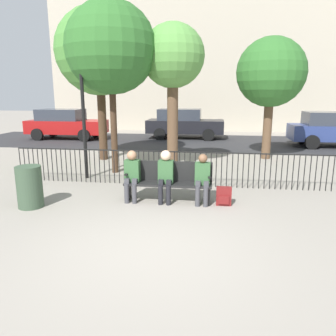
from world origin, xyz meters
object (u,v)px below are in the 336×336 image
(tree_3, at_px, (173,59))
(trash_bin, at_px, (30,187))
(park_bench, at_px, (168,180))
(parked_car_1, at_px, (335,129))
(backpack, at_px, (224,196))
(seated_person_0, at_px, (132,173))
(seated_person_2, at_px, (202,176))
(tree_1, at_px, (99,52))
(parked_car_0, at_px, (184,123))
(lamp_post, at_px, (82,90))
(tree_2, at_px, (111,48))
(tree_0, at_px, (271,73))
(parked_car_2, at_px, (65,123))
(seated_person_1, at_px, (166,173))

(tree_3, xyz_separation_m, trash_bin, (-2.63, -4.11, -3.03))
(park_bench, height_order, parked_car_1, parked_car_1)
(backpack, height_order, trash_bin, trash_bin)
(trash_bin, bearing_deg, seated_person_0, 18.79)
(seated_person_2, distance_m, tree_3, 4.56)
(tree_1, bearing_deg, parked_car_0, 68.86)
(lamp_post, bearing_deg, tree_3, 32.34)
(seated_person_2, relative_size, backpack, 2.77)
(parked_car_0, bearing_deg, tree_2, -99.57)
(seated_person_0, relative_size, lamp_post, 0.30)
(tree_0, distance_m, parked_car_2, 11.18)
(backpack, bearing_deg, tree_0, 72.97)
(tree_0, bearing_deg, seated_person_2, -111.41)
(trash_bin, bearing_deg, lamp_post, 84.29)
(parked_car_0, distance_m, parked_car_1, 7.54)
(parked_car_0, bearing_deg, seated_person_0, -90.94)
(tree_0, height_order, lamp_post, tree_0)
(parked_car_2, bearing_deg, park_bench, -54.31)
(park_bench, relative_size, parked_car_0, 0.48)
(park_bench, height_order, lamp_post, lamp_post)
(park_bench, bearing_deg, tree_2, 128.76)
(seated_person_0, bearing_deg, backpack, -0.30)
(park_bench, distance_m, tree_0, 6.88)
(park_bench, height_order, tree_2, tree_2)
(tree_0, distance_m, parked_car_1, 5.43)
(backpack, relative_size, tree_2, 0.08)
(seated_person_1, bearing_deg, park_bench, 69.85)
(park_bench, bearing_deg, tree_3, 95.51)
(parked_car_2, height_order, trash_bin, parked_car_2)
(seated_person_0, relative_size, tree_1, 0.22)
(tree_2, xyz_separation_m, parked_car_2, (-4.99, 7.26, -2.90))
(seated_person_2, bearing_deg, tree_3, 107.94)
(seated_person_2, relative_size, trash_bin, 1.25)
(tree_2, distance_m, parked_car_2, 9.27)
(tree_2, bearing_deg, seated_person_0, -65.50)
(parked_car_2, bearing_deg, backpack, -50.13)
(parked_car_1, height_order, trash_bin, parked_car_1)
(seated_person_0, distance_m, lamp_post, 3.25)
(seated_person_2, relative_size, parked_car_1, 0.27)
(tree_0, xyz_separation_m, trash_bin, (-5.97, -6.42, -2.72))
(tree_3, bearing_deg, parked_car_1, 39.22)
(tree_0, height_order, parked_car_0, tree_0)
(parked_car_1, distance_m, parked_car_2, 13.70)
(tree_0, xyz_separation_m, lamp_post, (-5.71, -3.81, -0.62))
(trash_bin, bearing_deg, tree_0, 47.09)
(tree_1, relative_size, parked_car_2, 1.30)
(tree_0, height_order, parked_car_1, tree_0)
(parked_car_2, bearing_deg, tree_2, -55.46)
(tree_1, relative_size, tree_3, 1.20)
(seated_person_0, distance_m, parked_car_1, 11.71)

